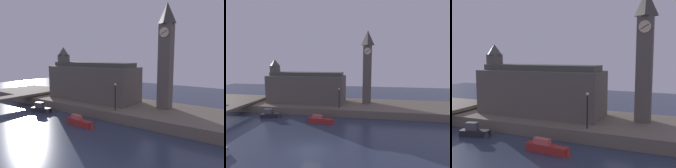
{
  "view_description": "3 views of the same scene",
  "coord_description": "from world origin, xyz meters",
  "views": [
    {
      "loc": [
        19.87,
        -11.57,
        9.91
      ],
      "look_at": [
        0.64,
        15.34,
        5.57
      ],
      "focal_mm": 34.79,
      "sensor_mm": 36.0,
      "label": 1
    },
    {
      "loc": [
        7.11,
        -20.63,
        11.15
      ],
      "look_at": [
        0.76,
        16.9,
        6.36
      ],
      "focal_mm": 28.85,
      "sensor_mm": 36.0,
      "label": 2
    },
    {
      "loc": [
        10.46,
        -13.12,
        10.0
      ],
      "look_at": [
        -2.38,
        17.02,
        6.38
      ],
      "focal_mm": 42.07,
      "sensor_mm": 36.0,
      "label": 3
    }
  ],
  "objects": [
    {
      "name": "boat_dinghy_red",
      "position": [
        -1.06,
        10.12,
        0.53
      ],
      "size": [
        5.14,
        1.32,
        1.57
      ],
      "color": "maroon",
      "rests_on": "ground"
    },
    {
      "name": "clock_tower",
      "position": [
        6.83,
        21.24,
        10.06
      ],
      "size": [
        2.12,
        2.17,
        16.55
      ],
      "color": "#5B544C",
      "rests_on": "far_embankment"
    },
    {
      "name": "far_embankment",
      "position": [
        0.0,
        20.0,
        0.75
      ],
      "size": [
        70.0,
        12.0,
        1.5
      ],
      "primitive_type": "cube",
      "color": "#6B6051",
      "rests_on": "ground"
    },
    {
      "name": "boat_barge_dark",
      "position": [
        -11.84,
        11.62,
        0.56
      ],
      "size": [
        4.37,
        2.09,
        1.72
      ],
      "color": "#232328",
      "rests_on": "ground"
    },
    {
      "name": "streetlamp",
      "position": [
        1.28,
        15.28,
        4.12
      ],
      "size": [
        0.36,
        0.36,
        4.24
      ],
      "color": "black",
      "rests_on": "far_embankment"
    },
    {
      "name": "parliament_hall",
      "position": [
        -7.6,
        20.09,
        4.97
      ],
      "size": [
        18.0,
        6.52,
        10.18
      ],
      "color": "#5B544C",
      "rests_on": "far_embankment"
    }
  ]
}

